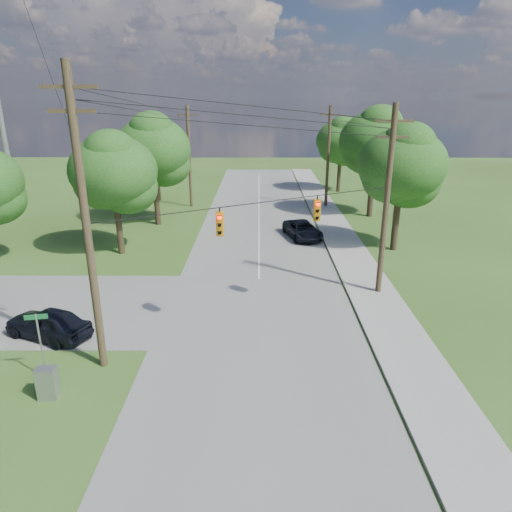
{
  "coord_description": "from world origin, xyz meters",
  "views": [
    {
      "loc": [
        1.97,
        -16.32,
        10.78
      ],
      "look_at": [
        1.84,
        5.0,
        3.31
      ],
      "focal_mm": 32.0,
      "sensor_mm": 36.0,
      "label": 1
    }
  ],
  "objects_px": {
    "pole_sw": "(86,223)",
    "car_main_north": "(303,230)",
    "control_cabinet": "(48,383)",
    "pole_north_w": "(189,156)",
    "pole_ne": "(387,200)",
    "car_cross_dark": "(48,323)",
    "pole_north_e": "(328,156)"
  },
  "relations": [
    {
      "from": "pole_sw",
      "to": "control_cabinet",
      "type": "bearing_deg",
      "value": -120.51
    },
    {
      "from": "car_cross_dark",
      "to": "car_main_north",
      "type": "relative_size",
      "value": 0.89
    },
    {
      "from": "pole_north_e",
      "to": "control_cabinet",
      "type": "xyz_separation_m",
      "value": [
        -14.83,
        -31.85,
        -4.49
      ]
    },
    {
      "from": "pole_north_w",
      "to": "car_cross_dark",
      "type": "height_order",
      "value": "pole_north_w"
    },
    {
      "from": "pole_sw",
      "to": "control_cabinet",
      "type": "distance_m",
      "value": 6.17
    },
    {
      "from": "pole_north_e",
      "to": "car_cross_dark",
      "type": "distance_m",
      "value": 32.34
    },
    {
      "from": "car_main_north",
      "to": "pole_north_e",
      "type": "bearing_deg",
      "value": 58.9
    },
    {
      "from": "pole_north_e",
      "to": "car_cross_dark",
      "type": "height_order",
      "value": "pole_north_e"
    },
    {
      "from": "pole_north_w",
      "to": "car_cross_dark",
      "type": "xyz_separation_m",
      "value": [
        -2.89,
        -27.3,
        -4.37
      ]
    },
    {
      "from": "car_cross_dark",
      "to": "pole_north_e",
      "type": "bearing_deg",
      "value": 171.07
    },
    {
      "from": "pole_ne",
      "to": "control_cabinet",
      "type": "relative_size",
      "value": 8.18
    },
    {
      "from": "pole_north_e",
      "to": "pole_north_w",
      "type": "bearing_deg",
      "value": 180.0
    },
    {
      "from": "pole_sw",
      "to": "pole_north_e",
      "type": "bearing_deg",
      "value": 65.48
    },
    {
      "from": "car_main_north",
      "to": "control_cabinet",
      "type": "relative_size",
      "value": 3.72
    },
    {
      "from": "pole_ne",
      "to": "control_cabinet",
      "type": "distance_m",
      "value": 18.44
    },
    {
      "from": "pole_ne",
      "to": "car_cross_dark",
      "type": "bearing_deg",
      "value": -162.48
    },
    {
      "from": "pole_ne",
      "to": "control_cabinet",
      "type": "xyz_separation_m",
      "value": [
        -14.83,
        -9.85,
        -4.83
      ]
    },
    {
      "from": "pole_ne",
      "to": "car_cross_dark",
      "type": "relative_size",
      "value": 2.46
    },
    {
      "from": "pole_sw",
      "to": "pole_north_w",
      "type": "height_order",
      "value": "pole_sw"
    },
    {
      "from": "pole_sw",
      "to": "car_main_north",
      "type": "distance_m",
      "value": 21.78
    },
    {
      "from": "pole_ne",
      "to": "control_cabinet",
      "type": "height_order",
      "value": "pole_ne"
    },
    {
      "from": "pole_north_e",
      "to": "car_cross_dark",
      "type": "bearing_deg",
      "value": -121.59
    },
    {
      "from": "pole_sw",
      "to": "pole_north_e",
      "type": "relative_size",
      "value": 1.2
    },
    {
      "from": "pole_ne",
      "to": "car_main_north",
      "type": "distance_m",
      "value": 12.36
    },
    {
      "from": "pole_north_w",
      "to": "car_main_north",
      "type": "height_order",
      "value": "pole_north_w"
    },
    {
      "from": "pole_ne",
      "to": "control_cabinet",
      "type": "bearing_deg",
      "value": -146.4
    },
    {
      "from": "pole_north_e",
      "to": "pole_north_w",
      "type": "height_order",
      "value": "same"
    },
    {
      "from": "car_main_north",
      "to": "control_cabinet",
      "type": "xyz_separation_m",
      "value": [
        -11.43,
        -20.74,
        -0.05
      ]
    },
    {
      "from": "pole_sw",
      "to": "pole_ne",
      "type": "xyz_separation_m",
      "value": [
        13.5,
        7.6,
        -0.76
      ]
    },
    {
      "from": "car_main_north",
      "to": "control_cabinet",
      "type": "bearing_deg",
      "value": -132.94
    },
    {
      "from": "pole_north_e",
      "to": "pole_sw",
      "type": "bearing_deg",
      "value": -114.52
    },
    {
      "from": "pole_north_w",
      "to": "car_cross_dark",
      "type": "distance_m",
      "value": 27.8
    }
  ]
}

